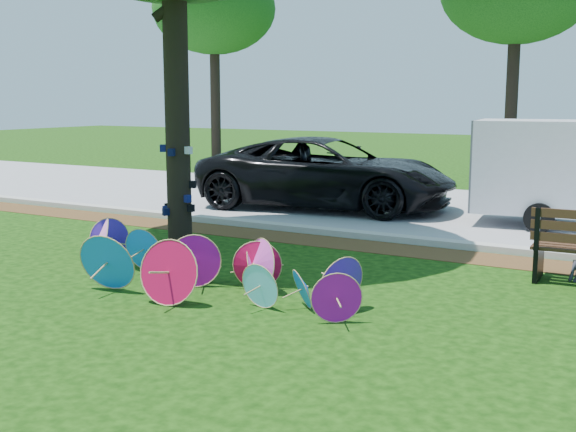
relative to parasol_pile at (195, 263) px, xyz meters
The scene contains 7 objects.
ground 0.72m from the parasol_pile, 70.13° to the right, with size 90.00×90.00×0.00m, color black.
mulch_strip 3.94m from the parasol_pile, 86.93° to the left, with size 90.00×1.00×0.01m, color #472D16.
curb 4.63m from the parasol_pile, 87.40° to the left, with size 90.00×0.30×0.12m, color #B7B5AD.
street 8.78m from the parasol_pile, 88.63° to the left, with size 90.00×8.00×0.01m, color gray.
parasol_pile is the anchor object (origin of this frame).
black_van 7.88m from the parasol_pile, 102.92° to the left, with size 2.85×6.19×1.72m, color black.
cargo_trailer 8.46m from the parasol_pile, 67.03° to the left, with size 2.73×1.73×2.51m, color silver.
Camera 1 is at (5.83, -7.39, 2.67)m, focal length 45.00 mm.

